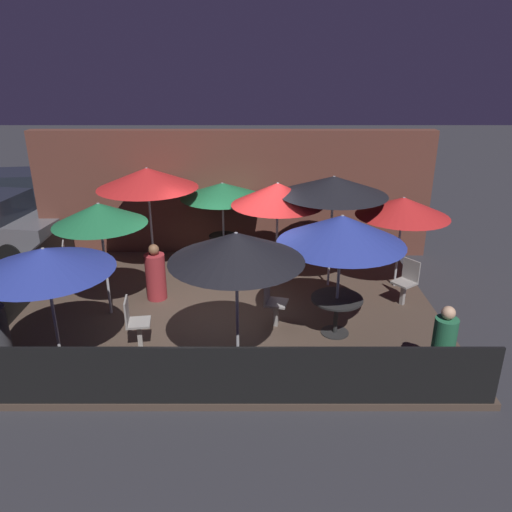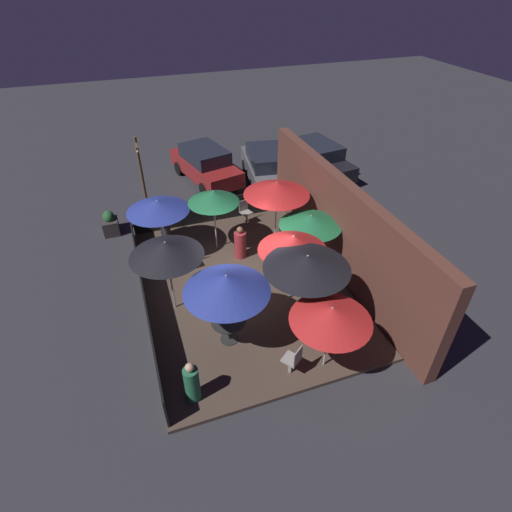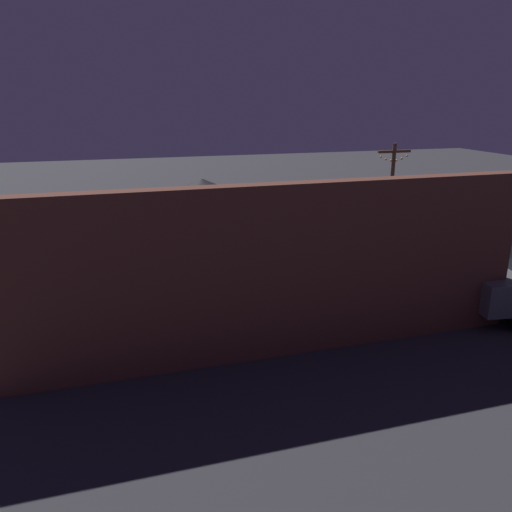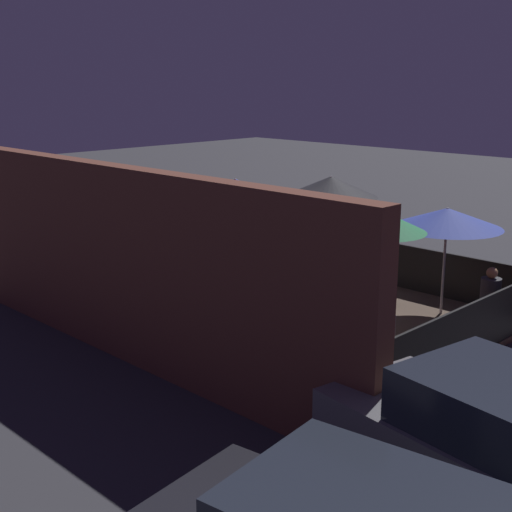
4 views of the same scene
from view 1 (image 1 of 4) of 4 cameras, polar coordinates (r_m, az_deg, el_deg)
name	(u,v)px [view 1 (image 1 of 4)]	position (r m, az deg, el deg)	size (l,w,h in m)	color
ground_plane	(227,312)	(10.31, -3.39, -6.42)	(60.00, 60.00, 0.00)	#2D2D33
patio_deck	(226,309)	(10.28, -3.39, -6.12)	(8.38, 6.17, 0.12)	#47382D
building_wall	(232,194)	(12.81, -2.77, 7.06)	(9.98, 0.36, 3.22)	brown
fence_front	(215,376)	(7.41, -4.75, -13.49)	(8.18, 0.05, 0.95)	black
fence_side_left	(19,286)	(11.08, -25.42, -3.12)	(0.05, 5.97, 0.95)	black
patio_umbrella_0	(221,190)	(11.80, -4.02, 7.48)	(1.99, 1.99, 2.02)	#B2B2B7
patio_umbrella_1	(340,230)	(8.61, 9.61, 3.00)	(2.22, 2.22, 2.27)	#B2B2B7
patio_umbrella_2	(98,214)	(9.66, -17.63, 4.59)	(1.74, 1.74, 2.26)	#B2B2B7
patio_umbrella_3	(276,194)	(10.61, 2.33, 7.10)	(1.99, 1.99, 2.30)	#B2B2B7
patio_umbrella_4	(146,178)	(11.44, -12.49, 8.69)	(2.25, 2.25, 2.48)	#B2B2B7
patio_umbrella_5	(235,247)	(7.33, -2.43, 1.03)	(2.05, 2.05, 2.38)	#B2B2B7
patio_umbrella_6	(332,186)	(10.55, 8.71, 7.96)	(2.27, 2.27, 2.47)	#B2B2B7
patio_umbrella_7	(402,207)	(10.95, 16.30, 5.43)	(1.97, 1.97, 2.03)	#B2B2B7
patio_umbrella_8	(43,260)	(8.21, -23.17, -0.43)	(2.09, 2.09, 2.08)	#B2B2B7
dining_table_0	(222,242)	(12.18, -3.86, 1.64)	(0.71, 0.71, 0.72)	black
dining_table_1	(335,305)	(9.17, 9.04, -5.55)	(0.93, 0.93, 0.72)	black
patio_chair_0	(69,260)	(11.89, -20.54, -0.44)	(0.50, 0.50, 0.95)	gray
patio_chair_1	(133,321)	(8.89, -13.85, -7.26)	(0.45, 0.45, 0.95)	gray
patio_chair_2	(405,280)	(10.60, 16.67, -2.68)	(0.56, 0.56, 0.95)	gray
patio_chair_3	(272,301)	(9.34, 1.79, -5.12)	(0.49, 0.49, 0.94)	gray
patron_1	(442,345)	(8.45, 20.47, -9.51)	(0.43, 0.43, 1.23)	#236642
patron_2	(154,275)	(10.58, -11.54, -2.16)	(0.51, 0.51, 1.21)	maroon
parked_car_2	(14,197)	(17.22, -25.93, 6.10)	(4.48, 2.27, 1.62)	black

